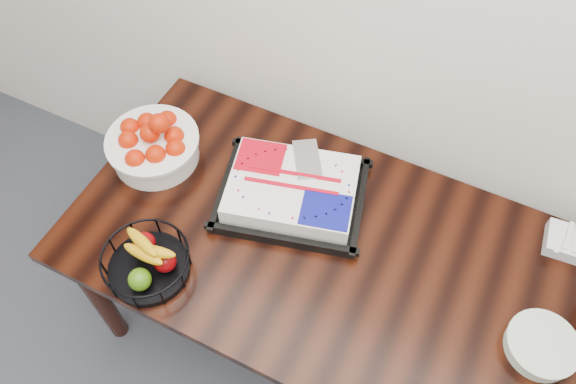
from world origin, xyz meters
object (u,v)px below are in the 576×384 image
at_px(table, 339,266).
at_px(plate_stack, 541,346).
at_px(cake_tray, 292,191).
at_px(tangerine_bowl, 152,141).
at_px(fruit_basket, 146,261).

distance_m(table, plate_stack, 0.65).
height_order(table, cake_tray, cake_tray).
height_order(cake_tray, tangerine_bowl, tangerine_bowl).
relative_size(table, tangerine_bowl, 5.49).
distance_m(table, tangerine_bowl, 0.78).
relative_size(table, fruit_basket, 6.61).
relative_size(fruit_basket, plate_stack, 1.31).
bearing_deg(plate_stack, table, 176.93).
relative_size(tangerine_bowl, fruit_basket, 1.20).
distance_m(tangerine_bowl, plate_stack, 1.39).
relative_size(table, plate_stack, 8.68).
xyz_separation_m(table, plate_stack, (0.64, -0.03, 0.11)).
bearing_deg(table, plate_stack, -3.07).
bearing_deg(tangerine_bowl, fruit_basket, -58.90).
xyz_separation_m(fruit_basket, plate_stack, (1.15, 0.29, -0.03)).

